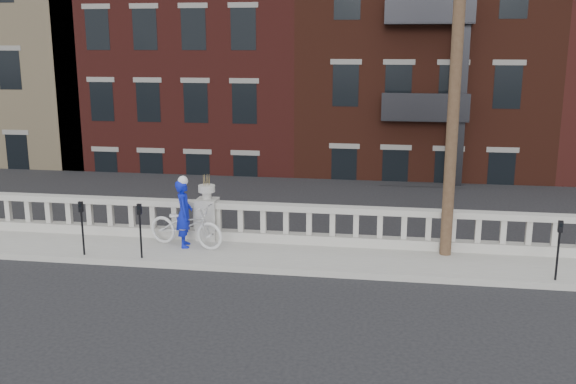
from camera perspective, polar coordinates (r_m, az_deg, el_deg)
ground at (r=13.95m, az=-11.61°, el=-9.40°), size 120.00×120.00×0.00m
sidewalk at (r=16.58m, az=-8.01°, el=-5.32°), size 32.00×2.20×0.15m
balustrade at (r=17.29m, az=-7.16°, el=-2.57°), size 28.00×0.34×1.03m
planter_pedestal at (r=17.24m, az=-7.18°, el=-1.96°), size 0.55×0.55×1.76m
lower_level at (r=35.42m, az=2.28°, el=8.74°), size 80.00×44.00×20.80m
utility_pole at (r=15.70m, az=14.81°, el=12.53°), size 1.60×0.28×10.00m
parking_meter_b at (r=16.54m, az=-17.85°, el=-2.55°), size 0.10×0.09×1.36m
parking_meter_c at (r=15.93m, az=-13.01°, el=-2.84°), size 0.10×0.09×1.36m
parking_meter_d at (r=15.28m, az=22.93°, el=-4.23°), size 0.10×0.09×1.36m
bicycle at (r=16.71m, az=-9.06°, el=-2.93°), size 2.25×1.26×1.12m
cyclist at (r=16.63m, az=-9.22°, el=-1.90°), size 0.58×0.73×1.75m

